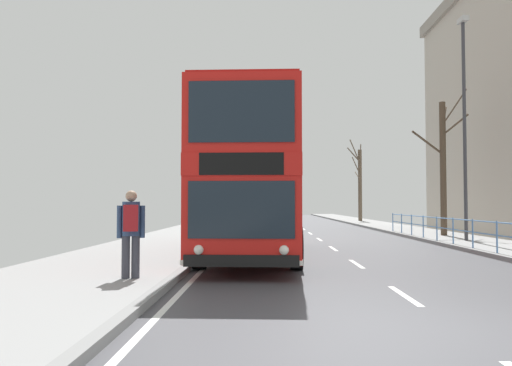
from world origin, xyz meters
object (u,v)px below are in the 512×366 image
object	(u,v)px
double_decker_bus_main	(254,181)
bare_tree_far_00	(443,164)
pedestrian_with_backpack	(131,227)
street_lamp_far_side	(464,113)
bare_tree_far_01	(360,182)

from	to	relation	value
double_decker_bus_main	bare_tree_far_00	world-z (taller)	bare_tree_far_00
double_decker_bus_main	pedestrian_with_backpack	xyz separation A→B (m)	(-2.29, -5.58, -1.16)
street_lamp_far_side	bare_tree_far_00	xyz separation A→B (m)	(0.32, 3.54, -1.78)
double_decker_bus_main	street_lamp_far_side	size ratio (longest dim) A/B	1.18
street_lamp_far_side	bare_tree_far_00	size ratio (longest dim) A/B	1.32
double_decker_bus_main	street_lamp_far_side	xyz separation A→B (m)	(8.33, 5.19, 2.96)
pedestrian_with_backpack	bare_tree_far_00	distance (m)	18.17
street_lamp_far_side	bare_tree_far_00	bearing A→B (deg)	84.81
double_decker_bus_main	bare_tree_far_00	bearing A→B (deg)	45.26
street_lamp_far_side	pedestrian_with_backpack	bearing A→B (deg)	-134.60
pedestrian_with_backpack	bare_tree_far_00	xyz separation A→B (m)	(10.94, 14.31, 2.34)
double_decker_bus_main	bare_tree_far_01	size ratio (longest dim) A/B	1.51
double_decker_bus_main	bare_tree_far_01	distance (m)	30.93
bare_tree_far_01	street_lamp_far_side	bearing A→B (deg)	-90.46
street_lamp_far_side	bare_tree_far_01	size ratio (longest dim) A/B	1.28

